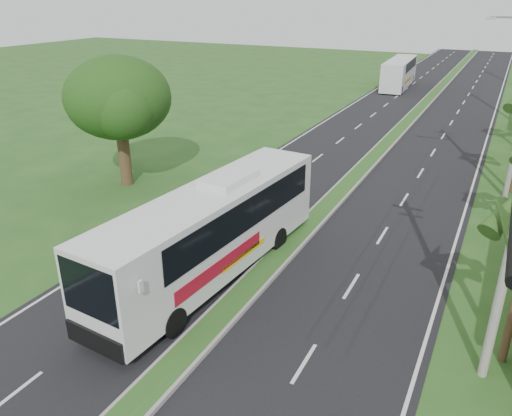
% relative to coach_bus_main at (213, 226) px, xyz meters
% --- Properties ---
extents(ground, '(180.00, 180.00, 0.00)m').
position_rel_coach_bus_main_xyz_m(ground, '(1.80, -3.37, -2.19)').
color(ground, '#25501D').
rests_on(ground, ground).
extents(road_asphalt, '(14.00, 160.00, 0.02)m').
position_rel_coach_bus_main_xyz_m(road_asphalt, '(1.80, 16.63, -2.18)').
color(road_asphalt, black).
rests_on(road_asphalt, ground).
extents(median_strip, '(1.20, 160.00, 0.18)m').
position_rel_coach_bus_main_xyz_m(median_strip, '(1.80, 16.63, -2.09)').
color(median_strip, gray).
rests_on(median_strip, ground).
extents(lane_edge_left, '(0.12, 160.00, 0.01)m').
position_rel_coach_bus_main_xyz_m(lane_edge_left, '(-4.90, 16.63, -2.19)').
color(lane_edge_left, silver).
rests_on(lane_edge_left, ground).
extents(lane_edge_right, '(0.12, 160.00, 0.01)m').
position_rel_coach_bus_main_xyz_m(lane_edge_right, '(8.50, 16.63, -2.19)').
color(lane_edge_right, silver).
rests_on(lane_edge_right, ground).
extents(shade_tree, '(6.30, 6.00, 7.54)m').
position_rel_coach_bus_main_xyz_m(shade_tree, '(-10.32, 6.65, 2.84)').
color(shade_tree, '#473321').
rests_on(shade_tree, ground).
extents(coach_bus_main, '(3.55, 12.48, 3.98)m').
position_rel_coach_bus_main_xyz_m(coach_bus_main, '(0.00, 0.00, 0.00)').
color(coach_bus_main, silver).
rests_on(coach_bus_main, ground).
extents(coach_bus_far, '(3.08, 11.48, 3.31)m').
position_rel_coach_bus_main_xyz_m(coach_bus_far, '(-2.93, 47.73, -0.31)').
color(coach_bus_far, silver).
rests_on(coach_bus_far, ground).
extents(motorcyclist, '(1.90, 0.66, 2.32)m').
position_rel_coach_bus_main_xyz_m(motorcyclist, '(-0.20, 0.23, -1.36)').
color(motorcyclist, black).
rests_on(motorcyclist, ground).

